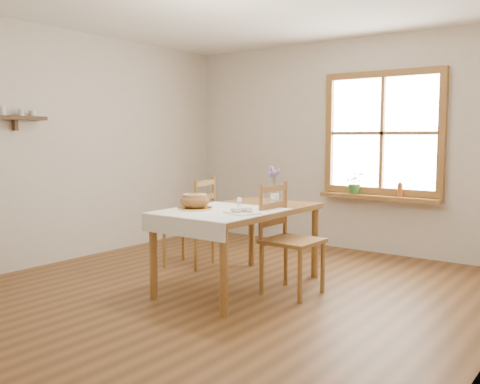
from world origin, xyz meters
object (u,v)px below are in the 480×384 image
object	(u,v)px
dining_table	(240,217)
bread_plate	(195,208)
chair_right	(293,239)
chair_left	(189,222)
flower_vase	(274,199)

from	to	relation	value
dining_table	bread_plate	world-z (taller)	bread_plate
dining_table	chair_right	world-z (taller)	chair_right
chair_left	chair_right	world-z (taller)	chair_right
dining_table	chair_left	world-z (taller)	chair_left
dining_table	chair_right	distance (m)	0.54
chair_left	flower_vase	distance (m)	1.09
bread_plate	dining_table	bearing A→B (deg)	57.21
dining_table	chair_right	xyz separation A→B (m)	(0.51, 0.11, -0.17)
bread_plate	flower_vase	xyz separation A→B (m)	(0.33, 0.81, 0.03)
chair_right	bread_plate	world-z (taller)	chair_right
dining_table	flower_vase	size ratio (longest dim) A/B	17.38
chair_right	dining_table	bearing A→B (deg)	103.14
chair_left	bread_plate	size ratio (longest dim) A/B	3.16
dining_table	chair_left	bearing A→B (deg)	159.96
chair_left	chair_right	size ratio (longest dim) A/B	0.98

